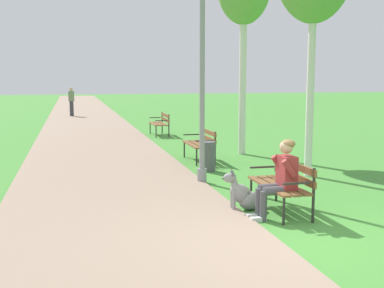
{
  "coord_description": "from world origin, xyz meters",
  "views": [
    {
      "loc": [
        -2.86,
        -5.79,
        2.2
      ],
      "look_at": [
        -0.57,
        3.51,
        0.9
      ],
      "focal_mm": 46.0,
      "sensor_mm": 36.0,
      "label": 1
    }
  ],
  "objects_px": {
    "dog_grey": "(243,195)",
    "litter_bin": "(208,156)",
    "pedestrian_distant": "(71,102)",
    "lamp_post_near": "(202,68)",
    "person_seated_on_near_bench": "(280,176)",
    "park_bench_mid": "(201,142)",
    "park_bench_near": "(283,181)",
    "park_bench_far": "(161,122)"
  },
  "relations": [
    {
      "from": "pedestrian_distant",
      "to": "dog_grey",
      "type": "bearing_deg",
      "value": -82.59
    },
    {
      "from": "park_bench_near",
      "to": "litter_bin",
      "type": "relative_size",
      "value": 2.14
    },
    {
      "from": "park_bench_mid",
      "to": "litter_bin",
      "type": "bearing_deg",
      "value": -98.4
    },
    {
      "from": "dog_grey",
      "to": "lamp_post_near",
      "type": "bearing_deg",
      "value": 92.7
    },
    {
      "from": "dog_grey",
      "to": "lamp_post_near",
      "type": "distance_m",
      "value": 3.12
    },
    {
      "from": "pedestrian_distant",
      "to": "park_bench_far",
      "type": "bearing_deg",
      "value": -72.0
    },
    {
      "from": "dog_grey",
      "to": "litter_bin",
      "type": "xyz_separation_m",
      "value": [
        0.36,
        3.49,
        0.09
      ]
    },
    {
      "from": "park_bench_far",
      "to": "litter_bin",
      "type": "relative_size",
      "value": 2.14
    },
    {
      "from": "pedestrian_distant",
      "to": "litter_bin",
      "type": "bearing_deg",
      "value": -79.97
    },
    {
      "from": "person_seated_on_near_bench",
      "to": "pedestrian_distant",
      "type": "bearing_deg",
      "value": 98.25
    },
    {
      "from": "person_seated_on_near_bench",
      "to": "pedestrian_distant",
      "type": "height_order",
      "value": "pedestrian_distant"
    },
    {
      "from": "dog_grey",
      "to": "pedestrian_distant",
      "type": "height_order",
      "value": "pedestrian_distant"
    },
    {
      "from": "park_bench_near",
      "to": "dog_grey",
      "type": "xyz_separation_m",
      "value": [
        -0.6,
        0.24,
        -0.25
      ]
    },
    {
      "from": "person_seated_on_near_bench",
      "to": "pedestrian_distant",
      "type": "xyz_separation_m",
      "value": [
        -3.11,
        21.48,
        0.16
      ]
    },
    {
      "from": "lamp_post_near",
      "to": "litter_bin",
      "type": "distance_m",
      "value": 2.42
    },
    {
      "from": "park_bench_mid",
      "to": "park_bench_near",
      "type": "bearing_deg",
      "value": -89.62
    },
    {
      "from": "dog_grey",
      "to": "litter_bin",
      "type": "bearing_deg",
      "value": 84.07
    },
    {
      "from": "park_bench_near",
      "to": "litter_bin",
      "type": "xyz_separation_m",
      "value": [
        -0.24,
        3.73,
        -0.16
      ]
    },
    {
      "from": "park_bench_far",
      "to": "dog_grey",
      "type": "relative_size",
      "value": 1.8
    },
    {
      "from": "park_bench_near",
      "to": "pedestrian_distant",
      "type": "xyz_separation_m",
      "value": [
        -3.32,
        21.15,
        0.33
      ]
    },
    {
      "from": "park_bench_mid",
      "to": "lamp_post_near",
      "type": "height_order",
      "value": "lamp_post_near"
    },
    {
      "from": "park_bench_mid",
      "to": "park_bench_far",
      "type": "xyz_separation_m",
      "value": [
        -0.02,
        5.95,
        0.0
      ]
    },
    {
      "from": "park_bench_near",
      "to": "lamp_post_near",
      "type": "relative_size",
      "value": 0.32
    },
    {
      "from": "park_bench_near",
      "to": "litter_bin",
      "type": "height_order",
      "value": "park_bench_near"
    },
    {
      "from": "park_bench_mid",
      "to": "dog_grey",
      "type": "bearing_deg",
      "value": -96.64
    },
    {
      "from": "dog_grey",
      "to": "pedestrian_distant",
      "type": "bearing_deg",
      "value": 97.41
    },
    {
      "from": "person_seated_on_near_bench",
      "to": "pedestrian_distant",
      "type": "relative_size",
      "value": 0.76
    },
    {
      "from": "park_bench_far",
      "to": "person_seated_on_near_bench",
      "type": "xyz_separation_m",
      "value": [
        -0.16,
        -11.41,
        0.17
      ]
    },
    {
      "from": "park_bench_far",
      "to": "park_bench_near",
      "type": "bearing_deg",
      "value": -89.74
    },
    {
      "from": "park_bench_near",
      "to": "park_bench_far",
      "type": "relative_size",
      "value": 1.0
    },
    {
      "from": "person_seated_on_near_bench",
      "to": "lamp_post_near",
      "type": "bearing_deg",
      "value": 100.01
    },
    {
      "from": "park_bench_mid",
      "to": "lamp_post_near",
      "type": "relative_size",
      "value": 0.32
    },
    {
      "from": "park_bench_near",
      "to": "park_bench_far",
      "type": "distance_m",
      "value": 11.08
    },
    {
      "from": "park_bench_mid",
      "to": "litter_bin",
      "type": "relative_size",
      "value": 2.14
    },
    {
      "from": "person_seated_on_near_bench",
      "to": "lamp_post_near",
      "type": "height_order",
      "value": "lamp_post_near"
    },
    {
      "from": "park_bench_near",
      "to": "park_bench_mid",
      "type": "relative_size",
      "value": 1.0
    },
    {
      "from": "lamp_post_near",
      "to": "litter_bin",
      "type": "height_order",
      "value": "lamp_post_near"
    },
    {
      "from": "park_bench_mid",
      "to": "dog_grey",
      "type": "xyz_separation_m",
      "value": [
        -0.57,
        -4.89,
        -0.25
      ]
    },
    {
      "from": "person_seated_on_near_bench",
      "to": "lamp_post_near",
      "type": "xyz_separation_m",
      "value": [
        -0.5,
        2.85,
        1.71
      ]
    },
    {
      "from": "dog_grey",
      "to": "pedestrian_distant",
      "type": "xyz_separation_m",
      "value": [
        -2.72,
        20.9,
        0.58
      ]
    },
    {
      "from": "park_bench_near",
      "to": "lamp_post_near",
      "type": "distance_m",
      "value": 3.22
    },
    {
      "from": "dog_grey",
      "to": "park_bench_near",
      "type": "bearing_deg",
      "value": -22.0
    }
  ]
}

